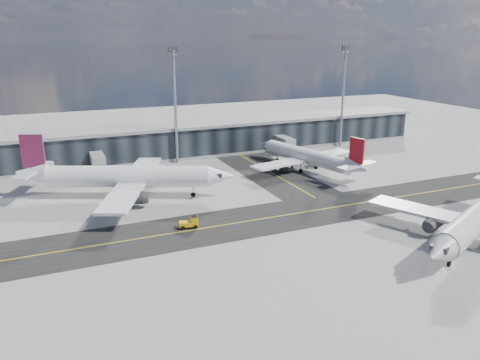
{
  "coord_description": "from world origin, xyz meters",
  "views": [
    {
      "loc": [
        -30.8,
        -65.87,
        30.96
      ],
      "look_at": [
        2.43,
        12.34,
        5.0
      ],
      "focal_mm": 35.0,
      "sensor_mm": 36.0,
      "label": 1
    }
  ],
  "objects": [
    {
      "name": "ground",
      "position": [
        0.0,
        0.0,
        0.0
      ],
      "size": [
        300.0,
        300.0,
        0.0
      ],
      "primitive_type": "plane",
      "color": "gray",
      "rests_on": "ground"
    },
    {
      "name": "taxiway_lanes",
      "position": [
        3.91,
        10.74,
        0.01
      ],
      "size": [
        180.0,
        63.0,
        0.03
      ],
      "color": "black",
      "rests_on": "ground"
    },
    {
      "name": "terminal_concourse",
      "position": [
        0.04,
        54.93,
        4.09
      ],
      "size": [
        152.0,
        19.8,
        8.8
      ],
      "color": "black",
      "rests_on": "ground"
    },
    {
      "name": "floodlight_masts",
      "position": [
        0.0,
        48.0,
        15.61
      ],
      "size": [
        102.5,
        0.7,
        28.9
      ],
      "color": "gray",
      "rests_on": "ground"
    },
    {
      "name": "airliner_af",
      "position": [
        -17.05,
        25.7,
        4.25
      ],
      "size": [
        41.66,
        36.01,
        12.88
      ],
      "rotation": [
        0.0,
        0.0,
        -1.97
      ],
      "color": "white",
      "rests_on": "ground"
    },
    {
      "name": "airliner_redtail",
      "position": [
        27.03,
        28.25,
        3.46
      ],
      "size": [
        30.12,
        35.04,
        10.48
      ],
      "rotation": [
        0.0,
        0.0,
        0.24
      ],
      "color": "white",
      "rests_on": "ground"
    },
    {
      "name": "baggage_tug",
      "position": [
        -9.79,
        5.09,
        1.01
      ],
      "size": [
        3.44,
        2.18,
        2.01
      ],
      "rotation": [
        0.0,
        0.0,
        -1.76
      ],
      "color": "#FFB20D",
      "rests_on": "ground"
    },
    {
      "name": "service_van",
      "position": [
        17.68,
        33.25,
        0.7
      ],
      "size": [
        4.29,
        5.55,
        1.4
      ],
      "primitive_type": "imported",
      "rotation": [
        0.0,
        0.0,
        0.45
      ],
      "color": "white",
      "rests_on": "ground"
    }
  ]
}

